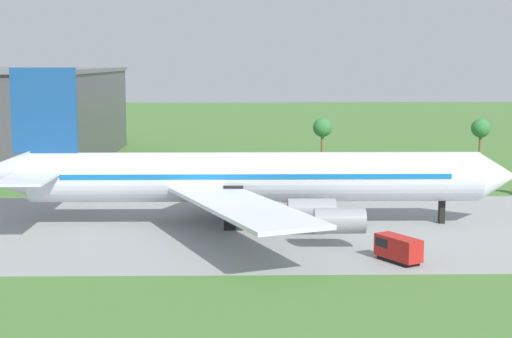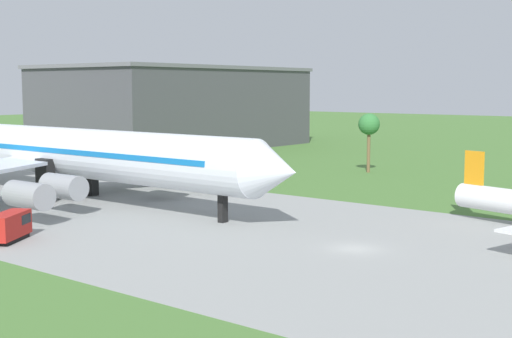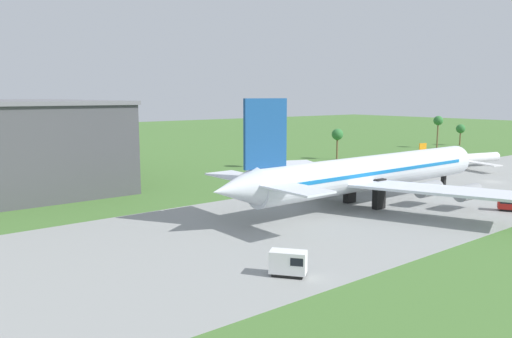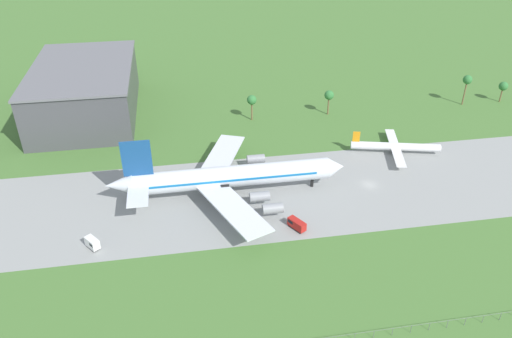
# 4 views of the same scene
# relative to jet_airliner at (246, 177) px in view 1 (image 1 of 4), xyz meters

# --- Properties ---
(jet_airliner) EXTENTS (69.04, 56.95, 19.71)m
(jet_airliner) POSITION_rel_jet_airliner_xyz_m (0.00, 0.00, 0.00)
(jet_airliner) COLOR silver
(jet_airliner) RESTS_ON ground_plane
(baggage_tug) EXTENTS (4.44, 5.60, 2.68)m
(baggage_tug) POSITION_rel_jet_airliner_xyz_m (15.45, -19.27, -4.54)
(baggage_tug) COLOR black
(baggage_tug) RESTS_ON ground_plane
(terminal_building) EXTENTS (36.72, 61.20, 19.07)m
(terminal_building) POSITION_rel_jet_airliner_xyz_m (-46.93, 65.67, 3.58)
(terminal_building) COLOR #47474C
(terminal_building) RESTS_ON ground_plane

